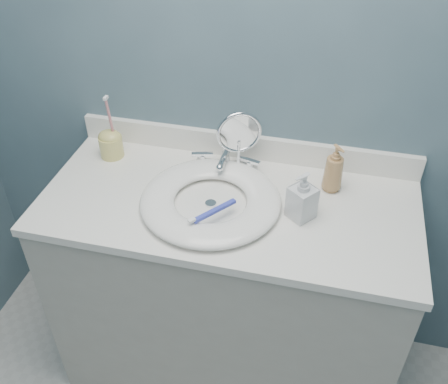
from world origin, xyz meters
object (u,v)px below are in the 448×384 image
(soap_bottle_amber, at_px, (334,168))
(soap_bottle_clear, at_px, (303,196))
(makeup_mirror, at_px, (239,139))
(toothbrush_holder, at_px, (111,143))

(soap_bottle_amber, relative_size, soap_bottle_clear, 1.05)
(makeup_mirror, xyz_separation_m, soap_bottle_clear, (0.24, -0.20, -0.04))
(makeup_mirror, distance_m, soap_bottle_clear, 0.31)
(soap_bottle_clear, xyz_separation_m, toothbrush_holder, (-0.70, 0.17, -0.03))
(soap_bottle_amber, distance_m, toothbrush_holder, 0.79)
(makeup_mirror, relative_size, soap_bottle_clear, 1.41)
(makeup_mirror, height_order, soap_bottle_clear, makeup_mirror)
(makeup_mirror, distance_m, toothbrush_holder, 0.47)
(makeup_mirror, xyz_separation_m, soap_bottle_amber, (0.32, -0.03, -0.04))
(soap_bottle_clear, bearing_deg, toothbrush_holder, -155.24)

